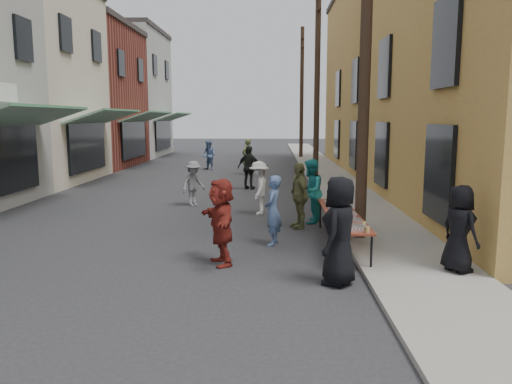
# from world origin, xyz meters

# --- Properties ---
(ground) EXTENTS (120.00, 120.00, 0.00)m
(ground) POSITION_xyz_m (0.00, 0.00, 0.00)
(ground) COLOR #28282B
(ground) RESTS_ON ground
(sidewalk) EXTENTS (2.20, 60.00, 0.10)m
(sidewalk) POSITION_xyz_m (5.00, 15.00, 0.05)
(sidewalk) COLOR gray
(sidewalk) RESTS_ON ground
(storefront_row) EXTENTS (8.00, 37.00, 9.00)m
(storefront_row) POSITION_xyz_m (-10.00, 14.96, 4.12)
(storefront_row) COLOR maroon
(storefront_row) RESTS_ON ground
(building_ochre) EXTENTS (10.00, 28.00, 10.00)m
(building_ochre) POSITION_xyz_m (11.10, 14.00, 5.00)
(building_ochre) COLOR #BC7F43
(building_ochre) RESTS_ON ground
(utility_pole_near) EXTENTS (0.26, 0.26, 9.00)m
(utility_pole_near) POSITION_xyz_m (4.30, 3.00, 4.50)
(utility_pole_near) COLOR #2D2116
(utility_pole_near) RESTS_ON ground
(utility_pole_mid) EXTENTS (0.26, 0.26, 9.00)m
(utility_pole_mid) POSITION_xyz_m (4.30, 15.00, 4.50)
(utility_pole_mid) COLOR #2D2116
(utility_pole_mid) RESTS_ON ground
(utility_pole_far) EXTENTS (0.26, 0.26, 9.00)m
(utility_pole_far) POSITION_xyz_m (4.30, 27.00, 4.50)
(utility_pole_far) COLOR #2D2116
(utility_pole_far) RESTS_ON ground
(serving_table) EXTENTS (0.70, 4.00, 0.75)m
(serving_table) POSITION_xyz_m (3.80, 2.48, 0.71)
(serving_table) COLOR maroon
(serving_table) RESTS_ON ground
(catering_tray_sausage) EXTENTS (0.50, 0.33, 0.08)m
(catering_tray_sausage) POSITION_xyz_m (3.80, 0.83, 0.79)
(catering_tray_sausage) COLOR maroon
(catering_tray_sausage) RESTS_ON serving_table
(catering_tray_foil_b) EXTENTS (0.50, 0.33, 0.08)m
(catering_tray_foil_b) POSITION_xyz_m (3.80, 1.48, 0.79)
(catering_tray_foil_b) COLOR #B2B2B7
(catering_tray_foil_b) RESTS_ON serving_table
(catering_tray_buns) EXTENTS (0.50, 0.33, 0.08)m
(catering_tray_buns) POSITION_xyz_m (3.80, 2.18, 0.79)
(catering_tray_buns) COLOR tan
(catering_tray_buns) RESTS_ON serving_table
(catering_tray_foil_d) EXTENTS (0.50, 0.33, 0.08)m
(catering_tray_foil_d) POSITION_xyz_m (3.80, 2.88, 0.79)
(catering_tray_foil_d) COLOR #B2B2B7
(catering_tray_foil_d) RESTS_ON serving_table
(catering_tray_buns_end) EXTENTS (0.50, 0.33, 0.08)m
(catering_tray_buns_end) POSITION_xyz_m (3.80, 3.58, 0.79)
(catering_tray_buns_end) COLOR tan
(catering_tray_buns_end) RESTS_ON serving_table
(condiment_jar_a) EXTENTS (0.07, 0.07, 0.08)m
(condiment_jar_a) POSITION_xyz_m (3.58, 0.53, 0.79)
(condiment_jar_a) COLOR #A57F26
(condiment_jar_a) RESTS_ON serving_table
(condiment_jar_b) EXTENTS (0.07, 0.07, 0.08)m
(condiment_jar_b) POSITION_xyz_m (3.58, 0.63, 0.79)
(condiment_jar_b) COLOR #A57F26
(condiment_jar_b) RESTS_ON serving_table
(condiment_jar_c) EXTENTS (0.07, 0.07, 0.08)m
(condiment_jar_c) POSITION_xyz_m (3.58, 0.73, 0.79)
(condiment_jar_c) COLOR #A57F26
(condiment_jar_c) RESTS_ON serving_table
(cup_stack) EXTENTS (0.08, 0.08, 0.12)m
(cup_stack) POSITION_xyz_m (4.00, 0.58, 0.81)
(cup_stack) COLOR tan
(cup_stack) RESTS_ON serving_table
(guest_front_a) EXTENTS (0.92, 1.08, 1.87)m
(guest_front_a) POSITION_xyz_m (3.40, -0.07, 0.94)
(guest_front_a) COLOR black
(guest_front_a) RESTS_ON ground
(guest_front_b) EXTENTS (0.50, 0.64, 1.58)m
(guest_front_b) POSITION_xyz_m (2.27, 2.57, 0.79)
(guest_front_b) COLOR #5370A2
(guest_front_b) RESTS_ON ground
(guest_front_c) EXTENTS (0.86, 0.99, 1.75)m
(guest_front_c) POSITION_xyz_m (3.28, 4.95, 0.87)
(guest_front_c) COLOR teal
(guest_front_c) RESTS_ON ground
(guest_front_d) EXTENTS (0.65, 1.06, 1.58)m
(guest_front_d) POSITION_xyz_m (1.87, 6.18, 0.79)
(guest_front_d) COLOR silver
(guest_front_d) RESTS_ON ground
(guest_front_e) EXTENTS (0.71, 1.08, 1.71)m
(guest_front_e) POSITION_xyz_m (2.95, 4.33, 0.85)
(guest_front_e) COLOR olive
(guest_front_e) RESTS_ON ground
(guest_queue_back) EXTENTS (0.99, 1.65, 1.70)m
(guest_queue_back) POSITION_xyz_m (1.26, 1.03, 0.85)
(guest_queue_back) COLOR maroon
(guest_queue_back) RESTS_ON ground
(server) EXTENTS (0.77, 0.91, 1.57)m
(server) POSITION_xyz_m (5.60, 0.39, 0.89)
(server) COLOR black
(server) RESTS_ON sidewalk
(passerby_left) EXTENTS (1.00, 1.08, 1.46)m
(passerby_left) POSITION_xyz_m (-0.31, 7.56, 0.73)
(passerby_left) COLOR slate
(passerby_left) RESTS_ON ground
(passerby_mid) EXTENTS (1.11, 0.81, 1.74)m
(passerby_mid) POSITION_xyz_m (1.34, 11.35, 0.87)
(passerby_mid) COLOR black
(passerby_mid) RESTS_ON ground
(passerby_right) EXTENTS (0.74, 0.79, 1.81)m
(passerby_right) POSITION_xyz_m (0.99, 16.68, 0.90)
(passerby_right) COLOR #626E3F
(passerby_right) RESTS_ON ground
(passerby_far) EXTENTS (0.99, 0.96, 1.61)m
(passerby_far) POSITION_xyz_m (-1.20, 18.76, 0.81)
(passerby_far) COLOR #506B9B
(passerby_far) RESTS_ON ground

